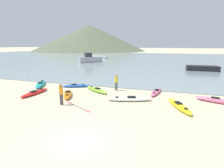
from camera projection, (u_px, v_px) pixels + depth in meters
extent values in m
plane|color=beige|center=(78.00, 139.00, 7.96)|extent=(400.00, 400.00, 0.00)
cube|color=gray|center=(154.00, 59.00, 49.55)|extent=(160.00, 70.00, 0.06)
cone|color=#5B664C|center=(81.00, 42.00, 117.77)|extent=(50.43, 50.43, 11.10)
cone|color=#5B664C|center=(89.00, 38.00, 112.68)|extent=(71.66, 71.66, 16.17)
ellipsoid|color=#E5668C|center=(217.00, 101.00, 12.87)|extent=(3.06, 1.48, 0.36)
cube|color=black|center=(215.00, 98.00, 12.91)|extent=(0.62, 0.47, 0.05)
ellipsoid|color=white|center=(129.00, 99.00, 13.36)|extent=(3.53, 1.73, 0.29)
cube|color=black|center=(132.00, 97.00, 13.33)|extent=(0.72, 0.57, 0.05)
cylinder|color=black|center=(117.00, 97.00, 13.33)|extent=(0.26, 0.26, 0.02)
ellipsoid|color=teal|center=(41.00, 84.00, 18.18)|extent=(2.30, 3.34, 0.35)
cube|color=black|center=(40.00, 83.00, 17.97)|extent=(0.66, 0.74, 0.05)
cylinder|color=black|center=(42.00, 81.00, 19.02)|extent=(0.27, 0.27, 0.02)
ellipsoid|color=red|center=(35.00, 93.00, 15.16)|extent=(0.80, 3.08, 0.27)
cube|color=black|center=(33.00, 91.00, 14.99)|extent=(0.40, 0.56, 0.05)
cylinder|color=black|center=(41.00, 89.00, 15.90)|extent=(0.24, 0.24, 0.02)
ellipsoid|color=yellow|center=(179.00, 106.00, 11.91)|extent=(1.85, 3.28, 0.27)
cube|color=black|center=(178.00, 103.00, 12.04)|extent=(0.56, 0.68, 0.05)
cylinder|color=black|center=(186.00, 108.00, 11.01)|extent=(0.24, 0.24, 0.02)
ellipsoid|color=#8CCC2D|center=(97.00, 90.00, 16.00)|extent=(2.83, 2.21, 0.31)
cube|color=black|center=(97.00, 88.00, 15.85)|extent=(0.64, 0.58, 0.05)
cylinder|color=black|center=(92.00, 86.00, 16.60)|extent=(0.21, 0.21, 0.02)
ellipsoid|color=blue|center=(75.00, 86.00, 17.63)|extent=(2.76, 1.52, 0.27)
cube|color=black|center=(74.00, 84.00, 17.59)|extent=(0.57, 0.47, 0.05)
cylinder|color=black|center=(83.00, 84.00, 17.64)|extent=(0.20, 0.20, 0.02)
ellipsoid|color=orange|center=(68.00, 94.00, 14.58)|extent=(1.84, 2.67, 0.33)
cube|color=black|center=(68.00, 92.00, 14.67)|extent=(0.55, 0.60, 0.05)
cylinder|color=black|center=(67.00, 95.00, 13.84)|extent=(0.23, 0.23, 0.02)
ellipsoid|color=#E5668C|center=(156.00, 92.00, 15.38)|extent=(1.06, 2.96, 0.26)
cube|color=black|center=(157.00, 90.00, 15.47)|extent=(0.39, 0.57, 0.05)
cylinder|color=black|center=(154.00, 93.00, 14.66)|extent=(0.20, 0.20, 0.02)
cylinder|color=#4C4C4C|center=(61.00, 100.00, 12.42)|extent=(0.11, 0.11, 0.79)
cylinder|color=#4C4C4C|center=(62.00, 100.00, 12.38)|extent=(0.11, 0.11, 0.79)
cube|color=orange|center=(61.00, 91.00, 12.25)|extent=(0.28, 0.27, 0.56)
cylinder|color=orange|center=(59.00, 90.00, 12.28)|extent=(0.08, 0.08, 0.53)
cylinder|color=orange|center=(62.00, 90.00, 12.22)|extent=(0.08, 0.08, 0.53)
sphere|color=#A37A5B|center=(60.00, 85.00, 12.17)|extent=(0.21, 0.21, 0.21)
cylinder|color=#4C4C4C|center=(116.00, 86.00, 16.35)|extent=(0.11, 0.11, 0.77)
cylinder|color=#4C4C4C|center=(117.00, 86.00, 16.31)|extent=(0.11, 0.11, 0.77)
cube|color=yellow|center=(116.00, 79.00, 16.18)|extent=(0.24, 0.26, 0.55)
cylinder|color=yellow|center=(115.00, 79.00, 16.21)|extent=(0.08, 0.08, 0.52)
cylinder|color=yellow|center=(118.00, 79.00, 16.15)|extent=(0.08, 0.08, 0.52)
sphere|color=#A37A5B|center=(116.00, 75.00, 16.10)|extent=(0.21, 0.21, 0.21)
cube|color=black|center=(202.00, 68.00, 28.11)|extent=(4.83, 2.02, 0.79)
cube|color=white|center=(97.00, 57.00, 50.88)|extent=(5.96, 2.56, 0.82)
cube|color=#B2B2B7|center=(91.00, 60.00, 40.89)|extent=(4.78, 5.03, 1.32)
cube|color=#333338|center=(88.00, 55.00, 40.37)|extent=(1.75, 1.79, 0.92)
cylinder|color=black|center=(78.00, 106.00, 12.14)|extent=(1.67, 0.96, 0.03)
cube|color=#E5668C|center=(69.00, 102.00, 12.97)|extent=(0.47, 0.37, 0.03)
cube|color=#E5668C|center=(87.00, 111.00, 11.31)|extent=(0.47, 0.37, 0.03)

